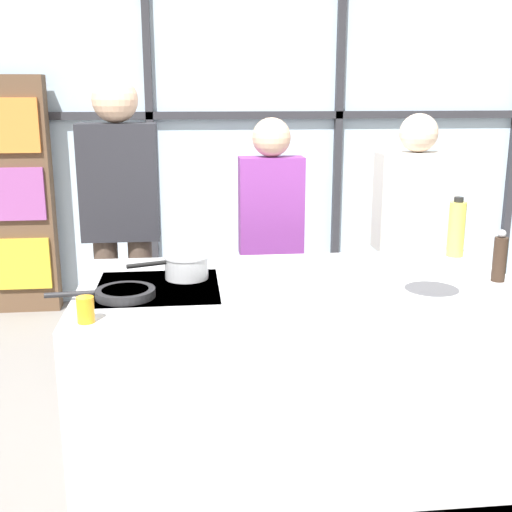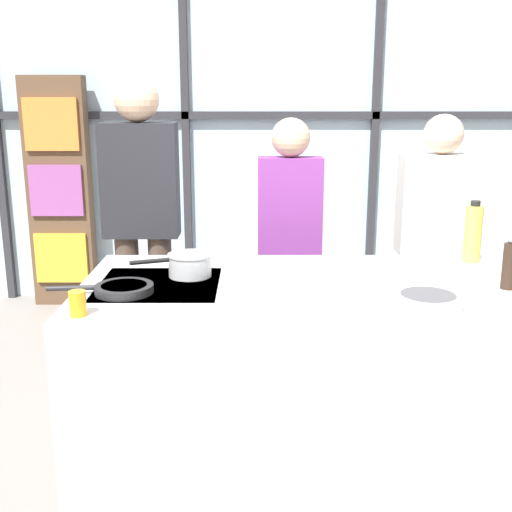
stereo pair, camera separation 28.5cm
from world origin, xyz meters
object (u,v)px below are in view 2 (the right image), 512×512
at_px(pepper_grinder, 507,264).
at_px(juice_glass_near, 75,304).
at_px(spectator_center_left, 287,233).
at_px(mixing_bowl, 425,301).
at_px(saucepan, 187,264).
at_px(oil_bottle, 470,233).
at_px(white_plate, 391,271).
at_px(spectator_center_right, 434,237).
at_px(frying_pan, 120,289).
at_px(spectator_far_left, 139,212).

relative_size(pepper_grinder, juice_glass_near, 2.41).
height_order(spectator_center_left, mixing_bowl, spectator_center_left).
distance_m(saucepan, oil_bottle, 1.38).
distance_m(saucepan, white_plate, 0.94).
bearing_deg(oil_bottle, spectator_center_left, 143.81).
distance_m(spectator_center_right, white_plate, 0.93).
distance_m(spectator_center_left, spectator_center_right, 0.86).
relative_size(spectator_center_left, oil_bottle, 5.25).
bearing_deg(saucepan, juice_glass_near, -124.32).
bearing_deg(spectator_center_left, mixing_bowl, 108.95).
xyz_separation_m(spectator_center_right, oil_bottle, (-0.00, -0.63, 0.16)).
bearing_deg(pepper_grinder, juice_glass_near, -168.90).
bearing_deg(white_plate, spectator_center_right, 62.77).
bearing_deg(mixing_bowl, frying_pan, 170.22).
distance_m(white_plate, oil_bottle, 0.49).
relative_size(oil_bottle, juice_glass_near, 3.14).
relative_size(frying_pan, saucepan, 1.22).
distance_m(spectator_center_right, oil_bottle, 0.65).
relative_size(oil_bottle, pepper_grinder, 1.30).
height_order(saucepan, juice_glass_near, saucepan).
bearing_deg(spectator_center_right, white_plate, 62.77).
bearing_deg(frying_pan, mixing_bowl, -9.78).
bearing_deg(spectator_far_left, white_plate, 147.46).
relative_size(spectator_center_right, oil_bottle, 5.32).
bearing_deg(spectator_center_left, juice_glass_near, 58.71).
height_order(spectator_far_left, mixing_bowl, spectator_far_left).
distance_m(oil_bottle, juice_glass_near, 1.89).
distance_m(spectator_far_left, mixing_bowl, 1.89).
height_order(spectator_far_left, spectator_center_right, spectator_far_left).
bearing_deg(juice_glass_near, oil_bottle, 24.56).
height_order(saucepan, oil_bottle, oil_bottle).
height_order(spectator_center_right, white_plate, spectator_center_right).
bearing_deg(pepper_grinder, oil_bottle, 91.28).
bearing_deg(juice_glass_near, spectator_center_left, 58.71).
height_order(saucepan, pepper_grinder, pepper_grinder).
height_order(spectator_far_left, white_plate, spectator_far_left).
bearing_deg(spectator_center_right, juice_glass_near, 39.38).
relative_size(saucepan, pepper_grinder, 1.54).
bearing_deg(mixing_bowl, saucepan, 154.45).
bearing_deg(white_plate, saucepan, -176.65).
height_order(frying_pan, juice_glass_near, juice_glass_near).
distance_m(frying_pan, juice_glass_near, 0.30).
bearing_deg(white_plate, spectator_far_left, 147.46).
height_order(mixing_bowl, pepper_grinder, pepper_grinder).
bearing_deg(mixing_bowl, juice_glass_near, -176.90).
distance_m(oil_bottle, pepper_grinder, 0.45).
bearing_deg(juice_glass_near, frying_pan, 69.21).
bearing_deg(pepper_grinder, frying_pan, -177.94).
distance_m(pepper_grinder, juice_glass_near, 1.76).
bearing_deg(spectator_far_left, spectator_center_left, -180.00).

